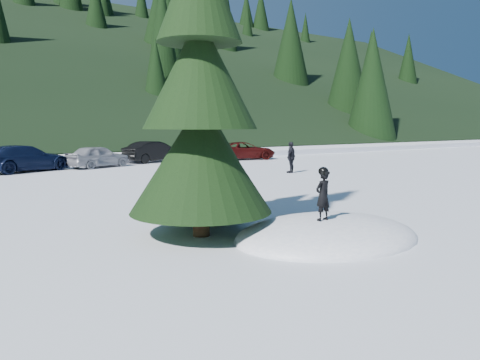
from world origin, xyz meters
TOP-DOWN VIEW (x-y plane):
  - ground at (0.00, 0.00)m, footprint 200.00×200.00m
  - snow_mound at (0.00, 0.00)m, footprint 4.48×3.52m
  - spruce_tall at (-2.20, 1.80)m, footprint 3.20×3.20m
  - spruce_short at (-1.20, 3.20)m, footprint 2.20×2.20m
  - child_skier at (-0.37, -0.20)m, footprint 0.40×0.28m
  - adult_0 at (4.42, 11.91)m, footprint 0.71×0.89m
  - adult_1 at (8.86, 11.19)m, footprint 1.04×0.80m
  - car_3 at (-2.43, 20.00)m, footprint 5.36×3.68m
  - car_4 at (1.64, 20.20)m, footprint 4.17×2.73m
  - car_5 at (6.08, 21.96)m, footprint 4.55×2.51m
  - car_6 at (12.49, 20.40)m, footprint 4.98×3.09m

SIDE VIEW (x-z plane):
  - ground at x=0.00m, z-range 0.00..0.00m
  - snow_mound at x=0.00m, z-range -0.48..0.48m
  - car_6 at x=12.49m, z-range 0.00..1.29m
  - car_4 at x=1.64m, z-range 0.00..1.32m
  - car_5 at x=6.08m, z-range 0.00..1.42m
  - car_3 at x=-2.43m, z-range 0.00..1.44m
  - adult_1 at x=8.86m, z-range 0.00..1.64m
  - adult_0 at x=4.42m, z-range 0.00..1.75m
  - child_skier at x=-0.37m, z-range 0.48..1.55m
  - spruce_short at x=-1.20m, z-range -0.58..4.79m
  - spruce_tall at x=-2.20m, z-range -0.98..7.62m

